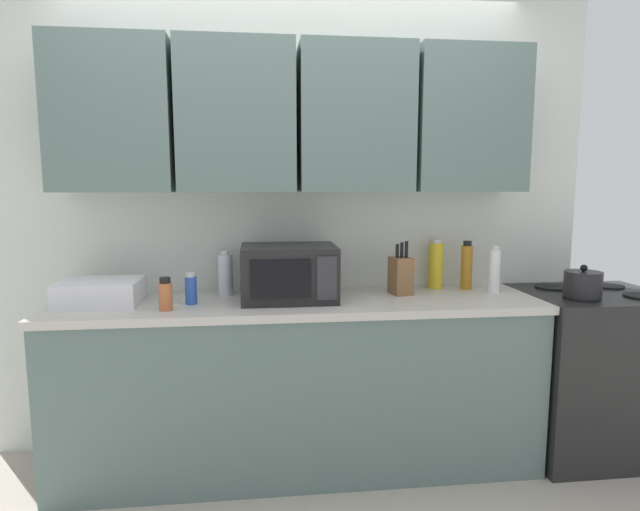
{
  "coord_description": "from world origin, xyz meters",
  "views": [
    {
      "loc": [
        -0.19,
        -2.91,
        1.48
      ],
      "look_at": [
        0.11,
        -0.25,
        1.12
      ],
      "focal_mm": 29.02,
      "sensor_mm": 36.0,
      "label": 1
    }
  ],
  "objects_px": {
    "microwave": "(289,273)",
    "dish_rack": "(101,292)",
    "stove_range": "(589,371)",
    "bottle_spice_jar": "(166,295)",
    "kettle": "(583,284)",
    "knife_block": "(401,275)",
    "bottle_amber_vinegar": "(467,266)",
    "bottle_yellow_mustard": "(436,265)",
    "bottle_white_jar": "(494,271)",
    "bottle_blue_cleaner": "(191,289)",
    "bottle_clear_tall": "(225,274)"
  },
  "relations": [
    {
      "from": "knife_block",
      "to": "bottle_spice_jar",
      "type": "xyz_separation_m",
      "value": [
        -1.19,
        -0.23,
        -0.03
      ]
    },
    {
      "from": "dish_rack",
      "to": "bottle_yellow_mustard",
      "type": "height_order",
      "value": "bottle_yellow_mustard"
    },
    {
      "from": "microwave",
      "to": "knife_block",
      "type": "distance_m",
      "value": 0.61
    },
    {
      "from": "kettle",
      "to": "bottle_yellow_mustard",
      "type": "xyz_separation_m",
      "value": [
        -0.66,
        0.37,
        0.06
      ]
    },
    {
      "from": "knife_block",
      "to": "bottle_clear_tall",
      "type": "bearing_deg",
      "value": 174.66
    },
    {
      "from": "bottle_blue_cleaner",
      "to": "kettle",
      "type": "bearing_deg",
      "value": -3.32
    },
    {
      "from": "kettle",
      "to": "stove_range",
      "type": "bearing_deg",
      "value": 39.47
    },
    {
      "from": "bottle_blue_cleaner",
      "to": "knife_block",
      "type": "bearing_deg",
      "value": 5.87
    },
    {
      "from": "bottle_spice_jar",
      "to": "bottle_clear_tall",
      "type": "xyz_separation_m",
      "value": [
        0.26,
        0.32,
        0.04
      ]
    },
    {
      "from": "dish_rack",
      "to": "bottle_blue_cleaner",
      "type": "xyz_separation_m",
      "value": [
        0.44,
        -0.04,
        0.01
      ]
    },
    {
      "from": "microwave",
      "to": "dish_rack",
      "type": "bearing_deg",
      "value": -179.79
    },
    {
      "from": "microwave",
      "to": "bottle_white_jar",
      "type": "height_order",
      "value": "microwave"
    },
    {
      "from": "microwave",
      "to": "bottle_amber_vinegar",
      "type": "xyz_separation_m",
      "value": [
        1.01,
        0.16,
        -0.01
      ]
    },
    {
      "from": "kettle",
      "to": "knife_block",
      "type": "bearing_deg",
      "value": 165.77
    },
    {
      "from": "bottle_blue_cleaner",
      "to": "dish_rack",
      "type": "bearing_deg",
      "value": 174.28
    },
    {
      "from": "dish_rack",
      "to": "bottle_blue_cleaner",
      "type": "bearing_deg",
      "value": -5.72
    },
    {
      "from": "stove_range",
      "to": "microwave",
      "type": "xyz_separation_m",
      "value": [
        -1.68,
        0.02,
        0.59
      ]
    },
    {
      "from": "knife_block",
      "to": "bottle_amber_vinegar",
      "type": "xyz_separation_m",
      "value": [
        0.41,
        0.09,
        0.03
      ]
    },
    {
      "from": "bottle_amber_vinegar",
      "to": "microwave",
      "type": "bearing_deg",
      "value": -171.08
    },
    {
      "from": "stove_range",
      "to": "bottle_white_jar",
      "type": "height_order",
      "value": "bottle_white_jar"
    },
    {
      "from": "bottle_white_jar",
      "to": "bottle_amber_vinegar",
      "type": "bearing_deg",
      "value": 133.21
    },
    {
      "from": "stove_range",
      "to": "kettle",
      "type": "relative_size",
      "value": 4.93
    },
    {
      "from": "knife_block",
      "to": "bottle_white_jar",
      "type": "distance_m",
      "value": 0.52
    },
    {
      "from": "dish_rack",
      "to": "stove_range",
      "type": "bearing_deg",
      "value": -0.44
    },
    {
      "from": "bottle_spice_jar",
      "to": "bottle_blue_cleaner",
      "type": "height_order",
      "value": "same"
    },
    {
      "from": "bottle_spice_jar",
      "to": "bottle_clear_tall",
      "type": "bearing_deg",
      "value": 50.95
    },
    {
      "from": "microwave",
      "to": "bottle_amber_vinegar",
      "type": "height_order",
      "value": "microwave"
    },
    {
      "from": "knife_block",
      "to": "bottle_spice_jar",
      "type": "distance_m",
      "value": 1.22
    },
    {
      "from": "bottle_amber_vinegar",
      "to": "bottle_white_jar",
      "type": "relative_size",
      "value": 1.05
    },
    {
      "from": "microwave",
      "to": "bottle_amber_vinegar",
      "type": "bearing_deg",
      "value": 8.92
    },
    {
      "from": "knife_block",
      "to": "bottle_white_jar",
      "type": "height_order",
      "value": "knife_block"
    },
    {
      "from": "bottle_spice_jar",
      "to": "bottle_clear_tall",
      "type": "height_order",
      "value": "bottle_clear_tall"
    },
    {
      "from": "bottle_amber_vinegar",
      "to": "bottle_yellow_mustard",
      "type": "distance_m",
      "value": 0.17
    },
    {
      "from": "bottle_amber_vinegar",
      "to": "bottle_blue_cleaner",
      "type": "distance_m",
      "value": 1.51
    },
    {
      "from": "kettle",
      "to": "bottle_white_jar",
      "type": "distance_m",
      "value": 0.44
    },
    {
      "from": "stove_range",
      "to": "bottle_white_jar",
      "type": "xyz_separation_m",
      "value": [
        -0.55,
        0.07,
        0.57
      ]
    },
    {
      "from": "microwave",
      "to": "stove_range",
      "type": "bearing_deg",
      "value": -0.8
    },
    {
      "from": "stove_range",
      "to": "bottle_spice_jar",
      "type": "relative_size",
      "value": 5.8
    },
    {
      "from": "kettle",
      "to": "bottle_amber_vinegar",
      "type": "height_order",
      "value": "bottle_amber_vinegar"
    },
    {
      "from": "bottle_spice_jar",
      "to": "bottle_amber_vinegar",
      "type": "bearing_deg",
      "value": 11.45
    },
    {
      "from": "bottle_clear_tall",
      "to": "bottle_blue_cleaner",
      "type": "bearing_deg",
      "value": -127.98
    },
    {
      "from": "stove_range",
      "to": "knife_block",
      "type": "bearing_deg",
      "value": 175.29
    },
    {
      "from": "microwave",
      "to": "bottle_blue_cleaner",
      "type": "bearing_deg",
      "value": -174.41
    },
    {
      "from": "stove_range",
      "to": "knife_block",
      "type": "distance_m",
      "value": 1.21
    },
    {
      "from": "dish_rack",
      "to": "bottle_spice_jar",
      "type": "height_order",
      "value": "bottle_spice_jar"
    },
    {
      "from": "dish_rack",
      "to": "bottle_amber_vinegar",
      "type": "distance_m",
      "value": 1.95
    },
    {
      "from": "stove_range",
      "to": "bottle_clear_tall",
      "type": "distance_m",
      "value": 2.09
    },
    {
      "from": "stove_range",
      "to": "bottle_amber_vinegar",
      "type": "relative_size",
      "value": 3.33
    },
    {
      "from": "bottle_spice_jar",
      "to": "microwave",
      "type": "bearing_deg",
      "value": 15.69
    },
    {
      "from": "stove_range",
      "to": "dish_rack",
      "type": "height_order",
      "value": "dish_rack"
    }
  ]
}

